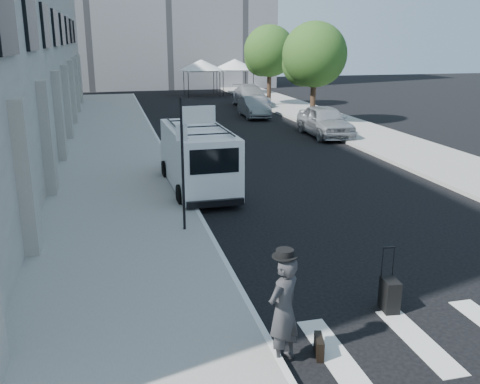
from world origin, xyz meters
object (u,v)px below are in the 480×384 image
parked_car_a (325,121)px  parked_car_c (250,96)px  businessman (283,310)px  parked_car_b (254,107)px  suitcase (390,295)px  cargo_van (197,157)px  briefcase (319,346)px

parked_car_a → parked_car_c: (-0.57, 13.16, -0.03)m
businessman → parked_car_b: 27.70m
suitcase → businessman: bearing=-150.0°
businessman → cargo_van: (0.39, 10.57, 0.20)m
suitcase → parked_car_a: (6.17, 18.03, 0.49)m
briefcase → parked_car_a: size_ratio=0.09×
parked_car_a → parked_car_c: 13.18m
parked_car_b → parked_car_a: bearing=-74.1°
businessman → parked_car_b: bearing=-138.5°
businessman → parked_car_b: size_ratio=0.44×
briefcase → parked_car_c: 33.16m
businessman → parked_car_b: businessman is taller
businessman → suitcase: bearing=169.6°
businessman → briefcase: size_ratio=4.18×
businessman → parked_car_a: businessman is taller
briefcase → parked_car_b: 27.56m
briefcase → cargo_van: bearing=105.8°
briefcase → parked_car_b: (6.26, 26.83, 0.51)m
cargo_van → parked_car_c: cargo_van is taller
briefcase → businessman: bearing=-165.5°
suitcase → parked_car_c: (5.60, 31.19, 0.45)m
businessman → suitcase: size_ratio=1.48×
businessman → parked_car_b: (6.90, 26.83, -0.24)m
parked_car_a → briefcase: bearing=-111.5°
cargo_van → parked_car_b: 17.52m
briefcase → parked_car_b: bearing=91.3°
briefcase → parked_car_a: 20.77m
parked_car_b → parked_car_c: bearing=80.1°
businessman → parked_car_a: 21.02m
briefcase → parked_car_c: bearing=91.4°
briefcase → parked_car_c: (7.49, 32.30, 0.61)m
cargo_van → suitcase: bearing=-78.8°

